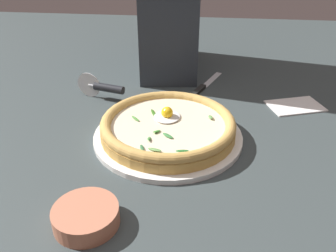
{
  "coord_description": "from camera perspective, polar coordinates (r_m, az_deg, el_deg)",
  "views": [
    {
      "loc": [
        0.66,
        0.06,
        0.43
      ],
      "look_at": [
        -0.02,
        -0.02,
        0.03
      ],
      "focal_mm": 37.76,
      "sensor_mm": 36.0,
      "label": 1
    }
  ],
  "objects": [
    {
      "name": "ground_plane",
      "position": [
        0.8,
        1.17,
        -3.9
      ],
      "size": [
        2.4,
        2.4,
        0.03
      ],
      "primitive_type": "cube",
      "color": "#363F40",
      "rests_on": "ground"
    },
    {
      "name": "pizza_plate",
      "position": [
        0.81,
        0.0,
        -1.59
      ],
      "size": [
        0.34,
        0.34,
        0.01
      ],
      "primitive_type": "cylinder",
      "color": "white",
      "rests_on": "ground"
    },
    {
      "name": "pizza",
      "position": [
        0.79,
        -0.0,
        0.05
      ],
      "size": [
        0.3,
        0.3,
        0.05
      ],
      "color": "gold",
      "rests_on": "pizza_plate"
    },
    {
      "name": "side_bowl",
      "position": [
        0.61,
        -13.1,
        -14.0
      ],
      "size": [
        0.11,
        0.11,
        0.03
      ],
      "primitive_type": "cylinder",
      "color": "#BC7053",
      "rests_on": "ground"
    },
    {
      "name": "pizza_cutter",
      "position": [
        0.99,
        -10.39,
        6.16
      ],
      "size": [
        0.05,
        0.14,
        0.07
      ],
      "color": "silver",
      "rests_on": "ground"
    },
    {
      "name": "table_knife",
      "position": [
        1.06,
        5.64,
        6.31
      ],
      "size": [
        0.2,
        0.09,
        0.01
      ],
      "color": "silver",
      "rests_on": "ground"
    },
    {
      "name": "folded_napkin",
      "position": [
        1.01,
        19.84,
        3.17
      ],
      "size": [
        0.13,
        0.16,
        0.01
      ],
      "primitive_type": "cube",
      "rotation": [
        0.0,
        0.0,
        5.04
      ],
      "color": "white",
      "rests_on": "ground"
    }
  ]
}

